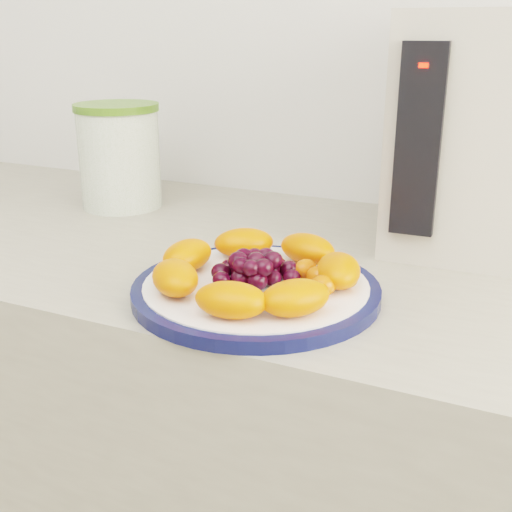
% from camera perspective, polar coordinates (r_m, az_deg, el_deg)
% --- Properties ---
extents(counter, '(3.50, 0.60, 0.90)m').
position_cam_1_polar(counter, '(1.16, -1.63, -20.50)').
color(counter, '#9C9581').
rests_on(counter, floor).
extents(cabinet_face, '(3.48, 0.58, 0.84)m').
position_cam_1_polar(cabinet_face, '(1.17, -1.62, -21.62)').
color(cabinet_face, '#9F755C').
rests_on(cabinet_face, floor).
extents(plate_rim, '(0.29, 0.29, 0.01)m').
position_cam_1_polar(plate_rim, '(0.74, -0.00, -3.08)').
color(plate_rim, '#0C133E').
rests_on(plate_rim, counter).
extents(plate_face, '(0.26, 0.26, 0.02)m').
position_cam_1_polar(plate_face, '(0.74, 0.00, -3.01)').
color(plate_face, white).
rests_on(plate_face, counter).
extents(canister, '(0.15, 0.15, 0.16)m').
position_cam_1_polar(canister, '(1.13, -12.01, 8.38)').
color(canister, '#386310').
rests_on(canister, counter).
extents(canister_lid, '(0.16, 0.16, 0.01)m').
position_cam_1_polar(canister_lid, '(1.12, -12.33, 12.80)').
color(canister_lid, '#487222').
rests_on(canister_lid, canister).
extents(appliance_body, '(0.19, 0.26, 0.32)m').
position_cam_1_polar(appliance_body, '(0.95, 18.28, 10.40)').
color(appliance_body, '#BDB5A3').
rests_on(appliance_body, counter).
extents(appliance_panel, '(0.05, 0.02, 0.24)m').
position_cam_1_polar(appliance_panel, '(0.82, 14.24, 9.83)').
color(appliance_panel, black).
rests_on(appliance_panel, appliance_body).
extents(appliance_led, '(0.01, 0.01, 0.01)m').
position_cam_1_polar(appliance_led, '(0.80, 14.68, 16.08)').
color(appliance_led, '#FF0C05').
rests_on(appliance_led, appliance_panel).
extents(fruit_plate, '(0.24, 0.25, 0.04)m').
position_cam_1_polar(fruit_plate, '(0.73, 0.17, -1.14)').
color(fruit_plate, '#F74D05').
rests_on(fruit_plate, plate_face).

